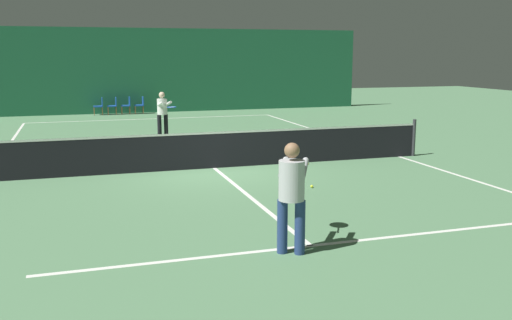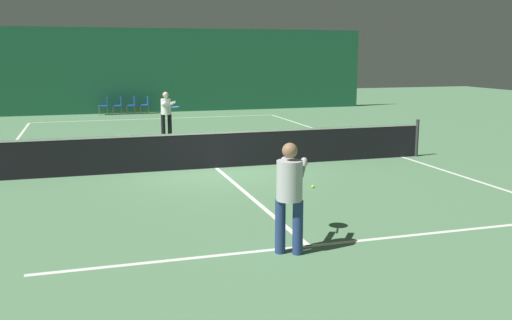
{
  "view_description": "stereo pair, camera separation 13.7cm",
  "coord_description": "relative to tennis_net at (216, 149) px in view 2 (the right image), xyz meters",
  "views": [
    {
      "loc": [
        -3.37,
        -14.2,
        2.95
      ],
      "look_at": [
        -0.16,
        -4.12,
        0.96
      ],
      "focal_mm": 40.0,
      "sensor_mm": 36.0,
      "label": 1
    },
    {
      "loc": [
        -3.24,
        -14.24,
        2.95
      ],
      "look_at": [
        -0.16,
        -4.12,
        0.96
      ],
      "focal_mm": 40.0,
      "sensor_mm": 36.0,
      "label": 2
    }
  ],
  "objects": [
    {
      "name": "ground_plane",
      "position": [
        0.0,
        0.0,
        -0.51
      ],
      "size": [
        60.0,
        60.0,
        0.0
      ],
      "primitive_type": "plane",
      "color": "#56845B"
    },
    {
      "name": "backdrop_curtain",
      "position": [
        0.0,
        14.89,
        1.58
      ],
      "size": [
        23.0,
        0.12,
        4.18
      ],
      "color": "#1E5B3D",
      "rests_on": "ground"
    },
    {
      "name": "court_line_baseline_far",
      "position": [
        0.0,
        11.9,
        -0.51
      ],
      "size": [
        11.0,
        0.1,
        0.0
      ],
      "color": "white",
      "rests_on": "ground"
    },
    {
      "name": "court_line_service_far",
      "position": [
        0.0,
        6.4,
        -0.51
      ],
      "size": [
        8.25,
        0.1,
        0.0
      ],
      "color": "white",
      "rests_on": "ground"
    },
    {
      "name": "court_line_service_near",
      "position": [
        0.0,
        -6.4,
        -0.51
      ],
      "size": [
        8.25,
        0.1,
        0.0
      ],
      "color": "white",
      "rests_on": "ground"
    },
    {
      "name": "court_line_sideline_right",
      "position": [
        5.5,
        0.0,
        -0.51
      ],
      "size": [
        0.1,
        23.8,
        0.0
      ],
      "color": "white",
      "rests_on": "ground"
    },
    {
      "name": "court_line_centre",
      "position": [
        0.0,
        0.0,
        -0.51
      ],
      "size": [
        0.1,
        12.8,
        0.0
      ],
      "color": "white",
      "rests_on": "ground"
    },
    {
      "name": "tennis_net",
      "position": [
        0.0,
        0.0,
        0.0
      ],
      "size": [
        12.0,
        0.1,
        1.07
      ],
      "color": "black",
      "rests_on": "ground"
    },
    {
      "name": "player_near",
      "position": [
        -0.39,
        -6.58,
        0.47
      ],
      "size": [
        0.95,
        1.36,
        1.68
      ],
      "rotation": [
        0.0,
        0.0,
        1.09
      ],
      "color": "navy",
      "rests_on": "ground"
    },
    {
      "name": "player_far",
      "position": [
        -0.38,
        6.27,
        0.41
      ],
      "size": [
        0.59,
        1.36,
        1.59
      ],
      "rotation": [
        0.0,
        0.0,
        -1.38
      ],
      "color": "black",
      "rests_on": "ground"
    },
    {
      "name": "courtside_chair_0",
      "position": [
        -2.24,
        14.34,
        -0.03
      ],
      "size": [
        0.44,
        0.44,
        0.84
      ],
      "rotation": [
        0.0,
        0.0,
        -1.57
      ],
      "color": "brown",
      "rests_on": "ground"
    },
    {
      "name": "courtside_chair_1",
      "position": [
        -1.59,
        14.34,
        -0.03
      ],
      "size": [
        0.44,
        0.44,
        0.84
      ],
      "rotation": [
        0.0,
        0.0,
        -1.57
      ],
      "color": "brown",
      "rests_on": "ground"
    },
    {
      "name": "courtside_chair_2",
      "position": [
        -0.94,
        14.34,
        -0.03
      ],
      "size": [
        0.44,
        0.44,
        0.84
      ],
      "rotation": [
        0.0,
        0.0,
        -1.57
      ],
      "color": "brown",
      "rests_on": "ground"
    },
    {
      "name": "courtside_chair_3",
      "position": [
        -0.29,
        14.34,
        -0.03
      ],
      "size": [
        0.44,
        0.44,
        0.84
      ],
      "rotation": [
        0.0,
        0.0,
        -1.57
      ],
      "color": "brown",
      "rests_on": "ground"
    },
    {
      "name": "tennis_ball",
      "position": [
        1.55,
        -2.82,
        -0.48
      ],
      "size": [
        0.07,
        0.07,
        0.07
      ],
      "color": "#D1DB33",
      "rests_on": "ground"
    }
  ]
}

